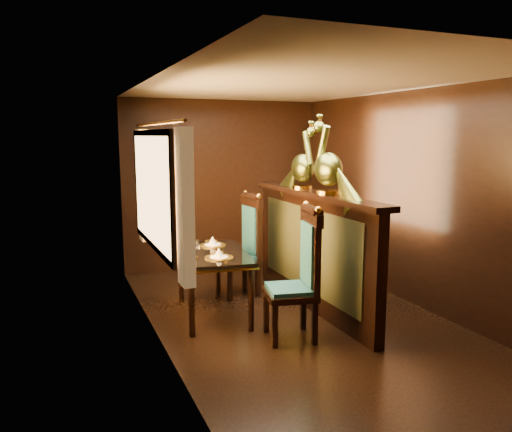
% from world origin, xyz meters
% --- Properties ---
extents(ground, '(5.00, 5.00, 0.00)m').
position_xyz_m(ground, '(0.00, 0.00, 0.00)').
color(ground, black).
rests_on(ground, ground).
extents(room_shell, '(3.04, 5.04, 2.52)m').
position_xyz_m(room_shell, '(-0.09, 0.02, 1.58)').
color(room_shell, black).
rests_on(room_shell, ground).
extents(partition, '(0.26, 2.70, 1.36)m').
position_xyz_m(partition, '(0.32, 0.30, 0.71)').
color(partition, black).
rests_on(partition, ground).
extents(dining_table, '(0.91, 1.32, 0.92)m').
position_xyz_m(dining_table, '(-0.81, 0.50, 0.65)').
color(dining_table, black).
rests_on(dining_table, ground).
extents(chair_left, '(0.57, 0.59, 1.34)m').
position_xyz_m(chair_left, '(-0.18, -0.43, 0.70)').
color(chair_left, black).
rests_on(chair_left, ground).
extents(chair_right, '(0.49, 0.52, 1.29)m').
position_xyz_m(chair_right, '(-0.18, 1.09, 0.67)').
color(chair_right, black).
rests_on(chair_right, ground).
extents(peacock_left, '(0.27, 0.71, 0.85)m').
position_xyz_m(peacock_left, '(0.33, -0.01, 1.78)').
color(peacock_left, '#194C2C').
rests_on(peacock_left, partition).
extents(peacock_right, '(0.25, 0.66, 0.78)m').
position_xyz_m(peacock_right, '(0.33, 0.57, 1.75)').
color(peacock_right, '#194C2C').
rests_on(peacock_right, partition).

